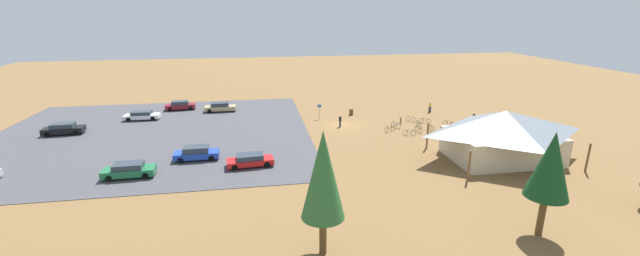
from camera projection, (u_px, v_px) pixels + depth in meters
name	position (u px, v px, depth m)	size (l,w,h in m)	color
ground	(342.00, 125.00, 53.95)	(160.00, 160.00, 0.00)	brown
parking_lot_asphalt	(152.00, 134.00, 50.05)	(39.40, 35.43, 0.05)	#424247
bike_pavilion	(503.00, 132.00, 41.19)	(12.87, 9.39, 5.28)	beige
trash_bin	(351.00, 112.00, 59.11)	(0.60, 0.60, 0.90)	brown
lot_sign	(319.00, 109.00, 56.78)	(0.56, 0.08, 2.20)	#99999E
pine_far_east	(323.00, 176.00, 24.28)	(2.79, 2.79, 8.48)	brown
pine_mideast	(551.00, 166.00, 26.54)	(2.90, 2.90, 7.66)	brown
bicycle_silver_yard_center	(432.00, 129.00, 50.85)	(0.48, 1.75, 0.85)	black
bicycle_blue_back_row	(396.00, 125.00, 52.75)	(0.78, 1.56, 0.91)	black
bicycle_white_near_sign	(411.00, 119.00, 55.64)	(1.00, 1.38, 0.80)	black
bicycle_orange_yard_front	(425.00, 121.00, 54.99)	(1.57, 0.65, 0.76)	black
bicycle_green_near_porch	(419.00, 125.00, 52.92)	(0.48, 1.66, 0.85)	black
bicycle_teal_edge_south	(409.00, 133.00, 49.66)	(1.61, 0.61, 0.80)	black
bicycle_purple_mid_cluster	(449.00, 124.00, 53.45)	(1.05, 1.46, 0.82)	black
bicycle_black_yard_right	(401.00, 121.00, 54.87)	(0.61, 1.66, 0.76)	black
bicycle_red_lone_west	(390.00, 129.00, 51.13)	(1.63, 0.75, 0.87)	black
bicycle_yellow_yard_left	(418.00, 129.00, 50.97)	(0.48, 1.71, 0.81)	black
car_blue_end_stall	(197.00, 153.00, 41.56)	(4.59, 1.79, 1.44)	#1E42B2
car_black_mid_lot	(63.00, 129.00, 49.85)	(4.79, 2.13, 1.45)	black
car_tan_far_end	(220.00, 107.00, 60.90)	(4.66, 1.79, 1.41)	tan
car_white_by_curb	(142.00, 115.00, 56.35)	(4.81, 1.76, 1.23)	white
car_maroon_back_corner	(180.00, 105.00, 61.93)	(4.60, 2.10, 1.39)	maroon
car_green_aisle_side	(129.00, 170.00, 37.25)	(4.70, 1.88, 1.40)	#1E6B3D
car_red_inner_stall	(250.00, 160.00, 39.81)	(4.79, 2.19, 1.27)	red
visitor_near_lot	(430.00, 107.00, 60.50)	(0.36, 0.36, 1.67)	#2D3347
visitor_crossing_yard	(340.00, 121.00, 53.11)	(0.36, 0.36, 1.63)	#2D3347
visitor_at_bikes	(474.00, 119.00, 53.66)	(0.36, 0.39, 1.79)	#2D3347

